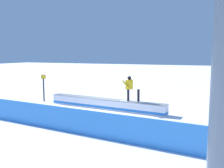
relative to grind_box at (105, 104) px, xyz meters
The scene contains 5 objects.
ground_plane 0.28m from the grind_box, ahead, with size 120.00×120.00×0.00m, color white.
grind_box is the anchor object (origin of this frame).
snowboarder 2.05m from the grind_box, behind, with size 1.53×0.57×1.45m.
safety_fence 4.73m from the grind_box, 90.00° to the left, with size 12.40×0.06×1.06m, color #3789E2.
trail_marker 5.02m from the grind_box, ahead, with size 0.40×0.10×1.89m.
Camera 1 is at (-6.27, 13.54, 3.34)m, focal length 40.01 mm.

